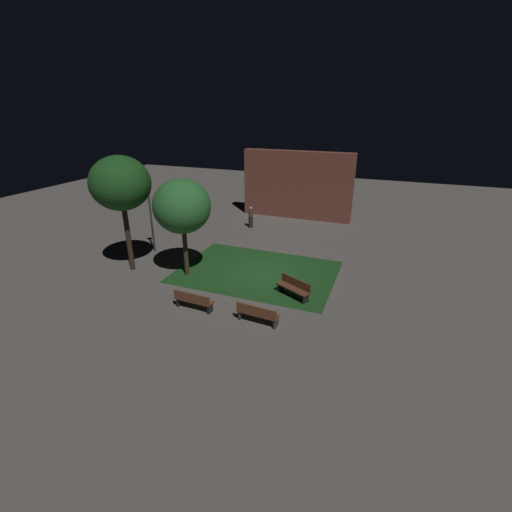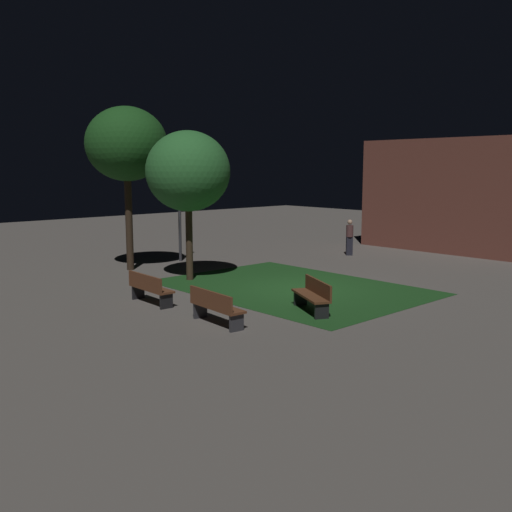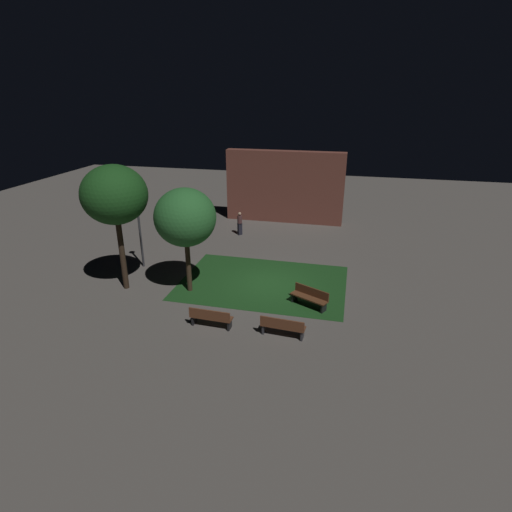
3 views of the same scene
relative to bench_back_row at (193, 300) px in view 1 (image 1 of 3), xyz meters
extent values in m
plane|color=#56514C|center=(1.52, 4.64, -0.48)|extent=(60.00, 60.00, 0.00)
cube|color=#194219|center=(1.19, 4.70, -0.48)|extent=(8.43, 6.05, 0.01)
cube|color=brown|center=(0.00, 0.08, -0.03)|extent=(1.82, 0.55, 0.06)
cube|color=brown|center=(-0.01, -0.13, 0.20)|extent=(1.80, 0.13, 0.40)
cube|color=black|center=(-0.80, 0.11, -0.27)|extent=(0.10, 0.39, 0.42)
cube|color=black|center=(0.80, 0.04, -0.27)|extent=(0.10, 0.39, 0.42)
cube|color=brown|center=(3.05, 0.08, -0.03)|extent=(1.83, 0.61, 0.06)
cube|color=brown|center=(3.03, -0.13, 0.20)|extent=(1.80, 0.19, 0.40)
cube|color=#2D2D33|center=(2.25, 0.13, -0.27)|extent=(0.11, 0.39, 0.42)
cube|color=#2D2D33|center=(3.84, 0.02, -0.27)|extent=(0.11, 0.39, 0.42)
cube|color=#512D19|center=(3.78, 2.73, -0.03)|extent=(1.82, 1.24, 0.06)
cube|color=#512D19|center=(3.88, 2.92, 0.20)|extent=(1.63, 0.87, 0.40)
cube|color=black|center=(4.49, 2.37, -0.27)|extent=(0.24, 0.38, 0.42)
cube|color=black|center=(3.07, 3.09, -0.27)|extent=(0.24, 0.38, 0.42)
cylinder|color=#38281C|center=(-2.15, 3.00, 1.01)|extent=(0.24, 0.24, 2.98)
ellipsoid|color=#28662D|center=(-2.15, 3.00, 3.30)|extent=(2.89, 2.89, 2.75)
cylinder|color=#2D2116|center=(-5.38, 2.53, 1.49)|extent=(0.27, 0.27, 3.94)
ellipsoid|color=#194719|center=(-5.38, 2.53, 4.30)|extent=(3.05, 3.05, 2.77)
cylinder|color=#333338|center=(-5.82, 5.19, 1.33)|extent=(0.12, 0.12, 3.62)
sphere|color=#F4E5B2|center=(-5.82, 5.19, 3.29)|extent=(0.36, 0.36, 0.36)
cube|color=black|center=(-1.98, 11.70, -0.06)|extent=(0.34, 0.34, 0.84)
cylinder|color=#4C2D2D|center=(-1.98, 11.70, 0.62)|extent=(0.32, 0.32, 0.52)
sphere|color=tan|center=(-1.98, 11.70, 1.02)|extent=(0.22, 0.22, 0.22)
cube|color=brown|center=(0.41, 15.54, 2.13)|extent=(8.66, 0.80, 5.23)
camera|label=1|loc=(7.58, -11.84, 7.93)|focal=25.11mm
camera|label=2|loc=(14.05, -8.72, 3.41)|focal=40.41mm
camera|label=3|loc=(5.27, -13.97, 8.79)|focal=28.72mm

